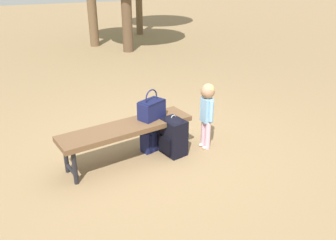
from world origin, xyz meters
The scene contains 6 objects.
ground_plane centered at (0.00, 0.00, 0.00)m, with size 40.00×40.00×0.00m, color #8C704C.
park_bench centered at (-0.43, -0.06, 0.39)m, with size 1.64×0.65×0.45m.
handbag centered at (-0.08, 0.01, 0.58)m, with size 0.37×0.30×0.37m.
child_standing centered at (0.58, -0.18, 0.56)m, with size 0.17×0.23×0.85m.
backpack_large centered at (0.13, -0.15, 0.26)m, with size 0.32×0.35×0.52m.
backpack_small centered at (-0.11, 0.03, 0.16)m, with size 0.22×0.20×0.32m.
Camera 1 is at (-1.52, -3.56, 2.14)m, focal length 37.05 mm.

